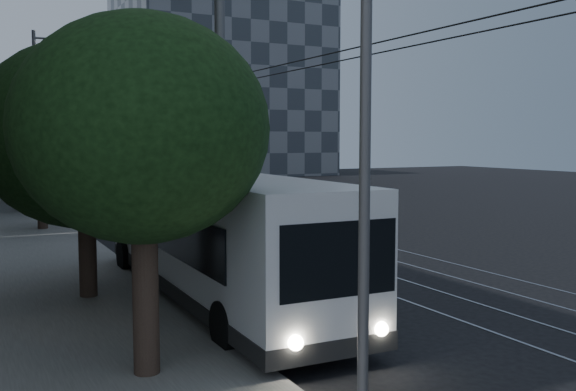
# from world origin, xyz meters

# --- Properties ---
(ground) EXTENTS (120.00, 120.00, 0.00)m
(ground) POSITION_xyz_m (0.00, 0.00, 0.00)
(ground) COLOR black
(ground) RESTS_ON ground
(sidewalk) EXTENTS (5.00, 90.00, 0.15)m
(sidewalk) POSITION_xyz_m (-7.50, 20.00, 0.07)
(sidewalk) COLOR slate
(sidewalk) RESTS_ON ground
(tram_rails) EXTENTS (4.52, 90.00, 0.02)m
(tram_rails) POSITION_xyz_m (2.50, 20.00, 0.01)
(tram_rails) COLOR #97969F
(tram_rails) RESTS_ON ground
(overhead_wires) EXTENTS (2.23, 90.00, 6.00)m
(overhead_wires) POSITION_xyz_m (-4.97, 20.00, 3.47)
(overhead_wires) COLOR black
(overhead_wires) RESTS_ON ground
(building_distant_right) EXTENTS (22.00, 18.00, 24.00)m
(building_distant_right) POSITION_xyz_m (18.00, 55.00, 12.00)
(building_distant_right) COLOR #363D45
(building_distant_right) RESTS_ON ground
(trolleybus) EXTENTS (2.80, 12.57, 5.63)m
(trolleybus) POSITION_xyz_m (-4.02, -1.16, 1.72)
(trolleybus) COLOR #BBBABD
(trolleybus) RESTS_ON ground
(pickup_silver) EXTENTS (3.83, 5.68, 1.45)m
(pickup_silver) POSITION_xyz_m (-2.70, 12.63, 0.72)
(pickup_silver) COLOR #B9BBC2
(pickup_silver) RESTS_ON ground
(car_white_a) EXTENTS (2.67, 4.64, 1.48)m
(car_white_a) POSITION_xyz_m (-3.62, 14.23, 0.74)
(car_white_a) COLOR silver
(car_white_a) RESTS_ON ground
(car_white_b) EXTENTS (2.50, 5.52, 1.57)m
(car_white_b) POSITION_xyz_m (-4.30, 20.05, 0.78)
(car_white_b) COLOR white
(car_white_b) RESTS_ON ground
(car_white_c) EXTENTS (2.26, 4.19, 1.31)m
(car_white_c) POSITION_xyz_m (-3.91, 27.83, 0.65)
(car_white_c) COLOR #BBBBBF
(car_white_c) RESTS_ON ground
(car_white_d) EXTENTS (3.18, 4.96, 1.57)m
(car_white_d) POSITION_xyz_m (-4.30, 29.50, 0.79)
(car_white_d) COLOR #BBBBBF
(car_white_d) RESTS_ON ground
(tree_0) EXTENTS (4.22, 4.22, 6.18)m
(tree_0) POSITION_xyz_m (-7.00, -6.01, 4.26)
(tree_0) COLOR #32211B
(tree_0) RESTS_ON ground
(tree_1) EXTENTS (5.20, 5.20, 6.57)m
(tree_1) POSITION_xyz_m (-6.91, 0.00, 4.22)
(tree_1) COLOR #32211B
(tree_1) RESTS_ON ground
(tree_2) EXTENTS (3.89, 3.89, 5.59)m
(tree_2) POSITION_xyz_m (-6.50, 13.67, 3.81)
(tree_2) COLOR #32211B
(tree_2) RESTS_ON ground
(tree_3) EXTENTS (5.03, 5.03, 6.57)m
(tree_3) POSITION_xyz_m (-6.50, 22.00, 4.29)
(tree_3) COLOR #32211B
(tree_3) RESTS_ON ground
(tree_4) EXTENTS (5.02, 5.02, 6.35)m
(tree_4) POSITION_xyz_m (-6.50, 27.90, 4.08)
(tree_4) COLOR #32211B
(tree_4) RESTS_ON ground
(tree_5) EXTENTS (5.80, 5.80, 7.62)m
(tree_5) POSITION_xyz_m (-6.50, 38.17, 5.00)
(tree_5) COLOR #32211B
(tree_5) RESTS_ON ground
(streetlamp_near) EXTENTS (2.45, 0.44, 10.12)m
(streetlamp_near) POSITION_xyz_m (-4.78, -4.91, 6.09)
(streetlamp_near) COLOR #565558
(streetlamp_near) RESTS_ON ground
(streetlamp_far) EXTENTS (2.44, 0.44, 10.08)m
(streetlamp_far) POSITION_xyz_m (-5.39, 21.71, 6.07)
(streetlamp_far) COLOR #565558
(streetlamp_far) RESTS_ON ground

